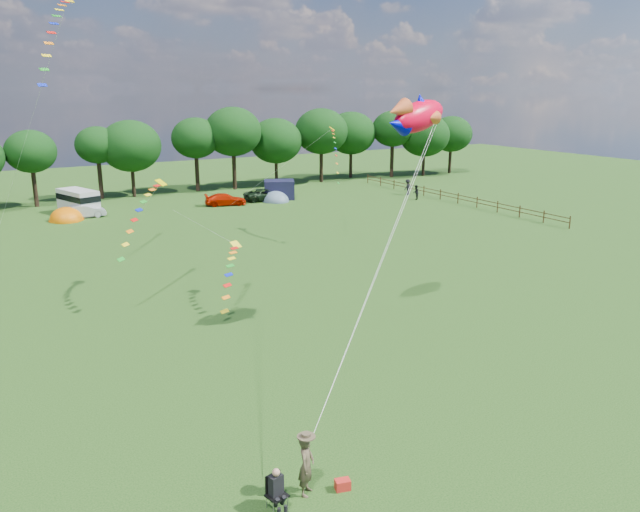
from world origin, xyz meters
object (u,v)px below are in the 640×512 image
campervan_c (78,201)px  camp_chair (276,485)px  tent_orange (67,220)px  fish_kite (415,116)px  car_c (225,199)px  car_d (266,195)px  kite_flyer (306,466)px  walker_a (416,192)px  car_b (84,211)px  tent_greyblue (276,201)px  walker_b (408,187)px

campervan_c → camp_chair: size_ratio=3.92×
tent_orange → fish_kite: bearing=-72.6°
tent_orange → car_c: bearing=-0.1°
car_d → campervan_c: bearing=88.8°
car_d → kite_flyer: kite_flyer is taller
car_d → walker_a: (15.31, -8.01, 0.17)m
kite_flyer → fish_kite: bearing=-3.7°
car_b → walker_a: size_ratio=2.22×
car_c → car_d: (5.09, 0.52, 0.03)m
camp_chair → fish_kite: (13.08, 10.60, 10.20)m
car_d → tent_greyblue: bearing=-137.4°
camp_chair → walker_a: size_ratio=0.83×
car_d → tent_orange: size_ratio=1.40×
kite_flyer → walker_a: 55.30m
walker_a → fish_kite: bearing=8.9°
tent_greyblue → walker_a: (14.54, -7.01, 0.83)m
campervan_c → kite_flyer: (-1.56, -51.50, -0.35)m
tent_orange → tent_greyblue: size_ratio=1.06×
car_d → walker_a: size_ratio=2.95×
car_d → camp_chair: 54.43m
car_c → fish_kite: bearing=-172.0°
car_d → camp_chair: (-22.62, -49.51, 0.16)m
car_b → camp_chair: (-2.86, -49.56, 0.18)m
car_c → walker_b: size_ratio=2.30×
tent_orange → camp_chair: camp_chair is taller
tent_orange → tent_greyblue: (22.32, -0.51, 0.00)m
car_c → car_b: bearing=102.4°
tent_greyblue → camp_chair: size_ratio=2.39×
car_d → campervan_c: 20.03m
kite_flyer → walker_b: (38.12, 44.61, -0.06)m
camp_chair → car_c: bearing=57.0°
car_d → tent_orange: bearing=96.3°
camp_chair → walker_a: walker_a is taller
kite_flyer → walker_a: (36.77, 41.30, -0.15)m
fish_kite → walker_a: (24.85, 30.90, -10.20)m
car_b → walker_a: bearing=-100.0°
camp_chair → walker_a: (37.93, 41.50, 0.00)m
fish_kite → car_d: bearing=63.0°
car_b → walker_b: 36.72m
walker_a → car_d: bearing=-69.9°
tent_orange → fish_kite: size_ratio=0.81×
fish_kite → walker_b: size_ratio=2.34×
car_c → walker_a: walker_a is taller
car_d → tent_greyblue: (0.77, -1.00, -0.66)m
car_d → campervan_c: (-19.90, 2.18, 0.67)m
car_d → tent_greyblue: size_ratio=1.48×
campervan_c → walker_a: 36.66m
fish_kite → walker_b: fish_kite is taller
car_b → fish_kite: (10.22, -38.97, 10.38)m
walker_a → tent_greyblue: bearing=-68.0°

